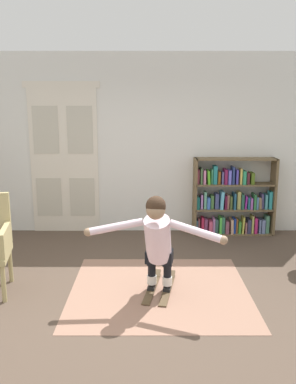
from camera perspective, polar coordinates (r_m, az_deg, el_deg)
ground_plane at (r=4.49m, az=-1.50°, el=-15.48°), size 7.20×7.20×0.00m
back_wall at (r=6.60m, az=-1.07°, el=6.74°), size 6.00×0.10×2.90m
double_door at (r=6.71m, az=-11.98°, el=4.68°), size 1.22×0.05×2.45m
rug at (r=4.76m, az=1.46°, el=-13.71°), size 2.03×1.87×0.01m
bookshelf at (r=6.69m, az=11.63°, el=-1.28°), size 1.31×0.30×1.25m
skis_pair at (r=4.78m, az=1.52°, el=-13.34°), size 0.41×0.85×0.07m
person_skier at (r=4.36m, az=1.19°, el=-6.48°), size 1.47×0.71×1.10m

